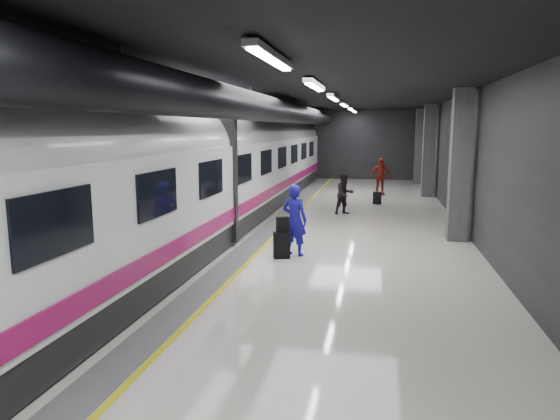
{
  "coord_description": "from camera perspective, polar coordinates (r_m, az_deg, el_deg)",
  "views": [
    {
      "loc": [
        2.24,
        -13.53,
        3.35
      ],
      "look_at": [
        -0.21,
        -1.31,
        1.3
      ],
      "focal_mm": 32.0,
      "sensor_mm": 36.0,
      "label": 1
    }
  ],
  "objects": [
    {
      "name": "suitcase_far",
      "position": [
        22.68,
        11.05,
        1.37
      ],
      "size": [
        0.38,
        0.25,
        0.55
      ],
      "primitive_type": "cube",
      "rotation": [
        0.0,
        0.0,
        -0.04
      ],
      "color": "black",
      "rests_on": "ground"
    },
    {
      "name": "traveler_main",
      "position": [
        13.17,
        1.68,
        -1.16
      ],
      "size": [
        0.8,
        0.64,
        1.9
      ],
      "primitive_type": "imported",
      "rotation": [
        0.0,
        0.0,
        2.85
      ],
      "color": "#1917B3",
      "rests_on": "ground"
    },
    {
      "name": "traveler_far_b",
      "position": [
        25.79,
        11.37,
        3.8
      ],
      "size": [
        1.18,
        0.69,
        1.89
      ],
      "primitive_type": "imported",
      "rotation": [
        0.0,
        0.0,
        0.22
      ],
      "color": "maroon",
      "rests_on": "ground"
    },
    {
      "name": "ground",
      "position": [
        14.11,
        1.9,
        -4.39
      ],
      "size": [
        40.0,
        40.0,
        0.0
      ],
      "primitive_type": "plane",
      "color": "silver",
      "rests_on": "ground"
    },
    {
      "name": "shoulder_bag",
      "position": [
        12.89,
        0.28,
        -1.69
      ],
      "size": [
        0.34,
        0.29,
        0.4
      ],
      "primitive_type": "cube",
      "rotation": [
        0.0,
        0.0,
        0.51
      ],
      "color": "black",
      "rests_on": "suitcase_main"
    },
    {
      "name": "suitcase_main",
      "position": [
        12.99,
        0.18,
        -4.05
      ],
      "size": [
        0.48,
        0.38,
        0.68
      ],
      "primitive_type": "cube",
      "rotation": [
        0.0,
        0.0,
        0.31
      ],
      "color": "black",
      "rests_on": "ground"
    },
    {
      "name": "traveler_far_a",
      "position": [
        19.66,
        7.4,
        1.85
      ],
      "size": [
        1.0,
        0.96,
        1.63
      ],
      "primitive_type": "imported",
      "rotation": [
        0.0,
        0.0,
        0.61
      ],
      "color": "black",
      "rests_on": "ground"
    },
    {
      "name": "train",
      "position": [
        14.65,
        -10.72,
        4.17
      ],
      "size": [
        3.05,
        38.0,
        4.05
      ],
      "color": "black",
      "rests_on": "ground"
    },
    {
      "name": "platform_hall",
      "position": [
        14.7,
        1.48,
        10.07
      ],
      "size": [
        10.02,
        40.02,
        4.51
      ],
      "color": "black",
      "rests_on": "ground"
    }
  ]
}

